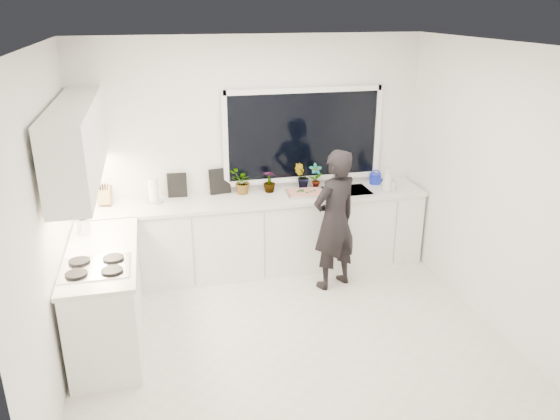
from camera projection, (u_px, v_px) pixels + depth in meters
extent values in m
cube|color=beige|center=(290.00, 336.00, 5.28)|extent=(4.00, 3.50, 0.02)
cube|color=white|center=(253.00, 154.00, 6.40)|extent=(4.00, 0.02, 2.70)
cube|color=white|center=(47.00, 225.00, 4.36)|extent=(0.02, 3.50, 2.70)
cube|color=white|center=(493.00, 188.00, 5.23)|extent=(0.02, 3.50, 2.70)
cube|color=white|center=(292.00, 43.00, 4.31)|extent=(4.00, 3.50, 0.02)
cube|color=black|center=(303.00, 135.00, 6.43)|extent=(1.80, 0.02, 1.00)
cube|color=white|center=(259.00, 236.00, 6.44)|extent=(3.92, 0.58, 0.88)
cube|color=white|center=(107.00, 298.00, 5.08)|extent=(0.58, 1.60, 0.88)
cube|color=silver|center=(259.00, 199.00, 6.27)|extent=(3.94, 0.62, 0.04)
cube|color=silver|center=(101.00, 253.00, 4.91)|extent=(0.62, 1.60, 0.04)
cube|color=white|center=(77.00, 142.00, 4.87)|extent=(0.34, 2.10, 0.70)
cube|color=silver|center=(345.00, 194.00, 6.51)|extent=(0.58, 0.42, 0.14)
cylinder|color=silver|center=(340.00, 177.00, 6.64)|extent=(0.03, 0.03, 0.22)
cube|color=black|center=(95.00, 267.00, 4.58)|extent=(0.56, 0.48, 0.03)
imported|color=black|center=(335.00, 220.00, 5.94)|extent=(0.68, 0.58, 1.59)
cube|color=#B4B4B8|center=(306.00, 193.00, 6.35)|extent=(0.46, 0.35, 0.03)
cube|color=red|center=(306.00, 192.00, 6.35)|extent=(0.42, 0.31, 0.01)
cylinder|color=#1323B6|center=(375.00, 179.00, 6.72)|extent=(0.18, 0.18, 0.13)
cylinder|color=white|center=(154.00, 191.00, 6.06)|extent=(0.11, 0.11, 0.26)
cube|color=#9D7749|center=(105.00, 196.00, 5.99)|extent=(0.15, 0.13, 0.22)
cylinder|color=#B7B6BB|center=(84.00, 226.00, 5.25)|extent=(0.14, 0.14, 0.16)
cube|color=black|center=(177.00, 185.00, 6.24)|extent=(0.22, 0.04, 0.28)
cube|color=black|center=(220.00, 181.00, 6.34)|extent=(0.25, 0.06, 0.30)
imported|color=#26662D|center=(242.00, 182.00, 6.33)|extent=(0.35, 0.34, 0.29)
imported|color=#26662D|center=(269.00, 181.00, 6.40)|extent=(0.20, 0.20, 0.26)
imported|color=#26662D|center=(302.00, 177.00, 6.48)|extent=(0.18, 0.15, 0.32)
imported|color=#26662D|center=(316.00, 176.00, 6.52)|extent=(0.17, 0.12, 0.31)
imported|color=#D8BF66|center=(388.00, 179.00, 6.41)|extent=(0.16, 0.16, 0.31)
imported|color=#D8BF66|center=(392.00, 184.00, 6.44)|extent=(0.11, 0.11, 0.17)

